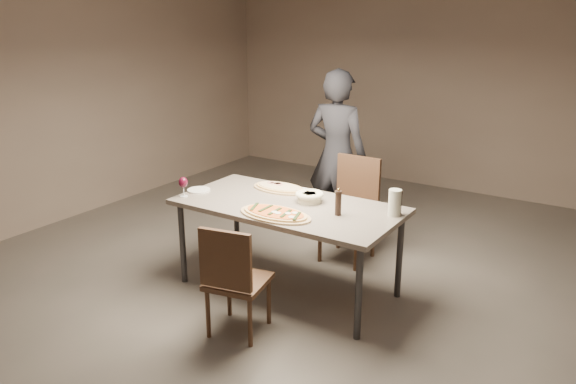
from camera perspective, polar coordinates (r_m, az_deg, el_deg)
The scene contains 14 objects.
room at distance 4.31m, azimuth 0.00°, elevation 6.98°, with size 7.00×7.00×7.00m.
dining_table at distance 4.50m, azimuth 0.00°, elevation -1.91°, with size 1.80×0.90×0.75m.
zucchini_pizza at distance 4.22m, azimuth -1.28°, elevation -2.21°, with size 0.60×0.33×0.05m.
ham_pizza at distance 4.83m, azimuth -0.86°, elevation 0.43°, with size 0.51×0.28×0.04m.
bread_basket at distance 4.51m, azimuth 2.20°, elevation -0.43°, with size 0.23×0.23×0.08m.
oil_dish at distance 4.79m, azimuth 1.27°, elevation 0.16°, with size 0.14×0.14×0.02m.
pepper_mill_left at distance 4.22m, azimuth 5.13°, elevation -1.07°, with size 0.05×0.05×0.21m.
pepper_mill_right at distance 4.30m, azimuth 11.18°, elevation -1.03°, with size 0.05×0.05×0.20m.
carafe at distance 4.27m, azimuth 10.79°, elevation -1.06°, with size 0.10×0.10×0.20m.
wine_glass at distance 4.70m, azimuth -10.61°, elevation 0.91°, with size 0.08×0.08×0.17m.
side_plate at distance 4.86m, azimuth -9.05°, elevation 0.20°, with size 0.20×0.20×0.01m.
chair_near at distance 3.94m, azimuth -5.62°, elevation -8.45°, with size 0.47×0.47×0.84m.
chair_far at distance 5.22m, azimuth 6.55°, elevation -1.06°, with size 0.45×0.45×0.95m.
diner at distance 5.58m, azimuth 4.98°, elevation 3.69°, with size 0.62×0.41×1.71m, color black.
Camera 1 is at (2.29, -3.56, 2.21)m, focal length 35.00 mm.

